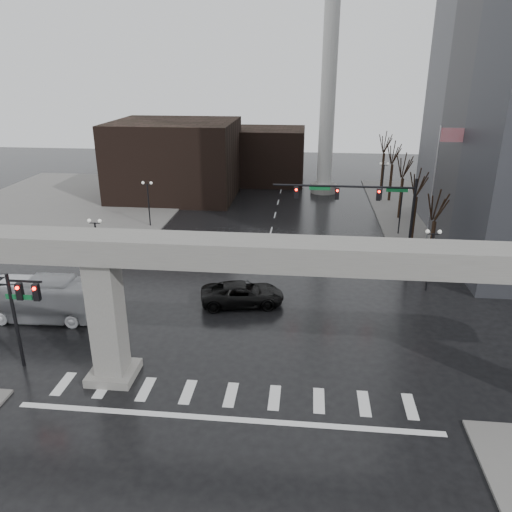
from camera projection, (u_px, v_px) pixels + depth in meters
The scene contains 23 objects.
ground at pixel (234, 384), 28.26m from camera, with size 160.00×160.00×0.00m, color black.
sidewalk_ne at pixel (495, 216), 59.09m from camera, with size 28.00×36.00×0.15m, color slate.
sidewalk_nw at pixel (75, 204), 64.17m from camera, with size 28.00×36.00×0.15m, color slate.
elevated_guideway at pixel (256, 273), 25.66m from camera, with size 48.00×2.60×8.70m.
building_far_left at pixel (175, 159), 66.79m from camera, with size 16.00×14.00×10.00m, color black.
building_far_mid at pixel (270, 156), 75.25m from camera, with size 10.00×10.00×8.00m, color black.
smokestack at pixel (328, 93), 65.54m from camera, with size 3.60×3.60×30.00m.
signal_mast_arm at pixel (368, 203), 42.72m from camera, with size 12.12×0.43×8.00m.
signal_left_pole at pixel (21, 305), 28.45m from camera, with size 2.30×0.30×6.00m.
flagpole_assembly at pixel (438, 177), 44.46m from camera, with size 2.06×0.12×12.00m.
lamp_right_0 at pixel (431, 250), 38.68m from camera, with size 1.22×0.32×5.11m.
lamp_right_1 at pixel (401, 203), 51.67m from camera, with size 1.22×0.32×5.11m.
lamp_right_2 at pixel (383, 175), 64.65m from camera, with size 1.22×0.32×5.11m.
lamp_left_0 at pixel (96, 238), 41.31m from camera, with size 1.22×0.32×5.11m.
lamp_left_1 at pixel (148, 196), 54.30m from camera, with size 1.22×0.32×5.11m.
lamp_left_2 at pixel (180, 171), 67.29m from camera, with size 1.22×0.32×5.11m.
tree_right_0 at pixel (432, 241), 42.55m from camera, with size 1.09×1.58×7.50m.
tree_right_1 at pixel (414, 214), 49.95m from camera, with size 1.09×1.61×7.67m.
tree_right_2 at pixel (401, 194), 57.35m from camera, with size 1.10×1.63×7.85m.
tree_right_3 at pixel (391, 179), 64.75m from camera, with size 1.11×1.66×8.02m.
tree_right_4 at pixel (383, 167), 72.14m from camera, with size 1.12×1.69×8.19m.
pickup_truck at pixel (242, 294), 37.32m from camera, with size 2.86×6.20×1.72m, color black.
city_bus at pixel (37, 299), 34.99m from camera, with size 2.60×11.11×3.10m, color silver.
Camera 1 is at (3.75, -23.48, 16.95)m, focal length 35.00 mm.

